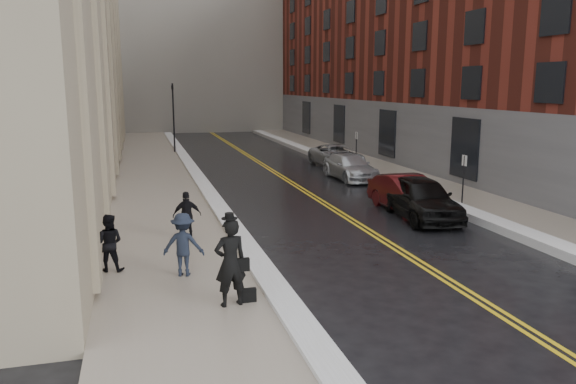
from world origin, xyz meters
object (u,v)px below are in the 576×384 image
car_maroon (407,194)px  pedestrian_b (183,244)px  pedestrian_a (109,243)px  car_silver_far (337,156)px  car_silver_near (350,167)px  pedestrian_c (187,215)px  car_black (421,198)px  pedestrian_main (230,263)px

car_maroon → pedestrian_b: bearing=-149.2°
pedestrian_a → pedestrian_b: 2.12m
car_silver_far → pedestrian_a: size_ratio=3.16×
pedestrian_b → car_silver_near: bearing=-110.1°
pedestrian_a → pedestrian_c: bearing=-115.3°
pedestrian_c → car_black: bearing=-174.1°
car_black → pedestrian_b: bearing=-147.5°
pedestrian_main → pedestrian_a: (-2.78, 3.28, -0.24)m
car_maroon → pedestrian_main: (-8.62, -8.24, 0.43)m
car_maroon → pedestrian_a: size_ratio=2.88×
car_maroon → car_silver_near: car_maroon is taller
car_black → car_maroon: car_black is taller
pedestrian_a → pedestrian_b: pedestrian_b is taller
pedestrian_main → pedestrian_b: 2.53m
car_black → car_maroon: (0.00, 1.17, -0.07)m
pedestrian_c → pedestrian_a: bearing=48.0°
car_maroon → pedestrian_b: (-9.49, -5.86, 0.25)m
car_silver_far → pedestrian_a: 21.97m
car_silver_near → pedestrian_b: (-10.19, -14.04, 0.32)m
pedestrian_main → pedestrian_b: pedestrian_main is taller
car_silver_near → pedestrian_c: bearing=-135.4°
pedestrian_c → car_silver_far: bearing=-126.4°
car_black → pedestrian_c: (-9.07, -1.10, 0.12)m
pedestrian_b → pedestrian_c: 3.61m
car_black → pedestrian_a: size_ratio=3.06×
car_silver_near → pedestrian_b: size_ratio=2.76×
car_maroon → car_silver_far: bearing=81.9°
pedestrian_b → pedestrian_main: bearing=125.8°
car_silver_near → car_black: bearing=-96.6°
pedestrian_c → car_maroon: bearing=-166.9°
pedestrian_main → pedestrian_b: bearing=-81.0°
car_black → car_maroon: bearing=96.2°
car_maroon → car_silver_far: car_maroon is taller
car_maroon → pedestrian_c: (-9.07, -2.27, 0.19)m
car_maroon → pedestrian_b: 11.15m
car_silver_far → car_silver_near: bearing=-103.9°
car_maroon → pedestrian_main: pedestrian_main is taller
pedestrian_main → car_silver_far: bearing=-126.9°
car_silver_near → car_maroon: bearing=-97.2°
pedestrian_a → pedestrian_c: 3.56m
car_black → car_silver_near: (0.71, 9.36, -0.15)m
car_black → car_silver_far: size_ratio=0.97×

